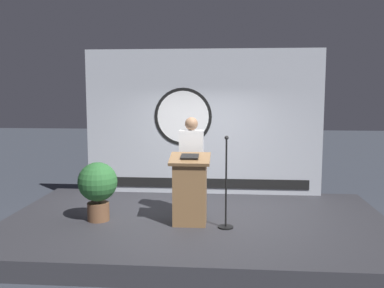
% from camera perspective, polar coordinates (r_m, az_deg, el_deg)
% --- Properties ---
extents(ground_plane, '(40.00, 40.00, 0.00)m').
position_cam_1_polar(ground_plane, '(7.42, 0.52, -12.08)').
color(ground_plane, '#383D47').
extents(stage_platform, '(6.40, 4.00, 0.30)m').
position_cam_1_polar(stage_platform, '(7.37, 0.52, -10.98)').
color(stage_platform, '#333338').
rests_on(stage_platform, ground).
extents(banner_display, '(4.85, 0.12, 2.97)m').
position_cam_1_polar(banner_display, '(8.88, 1.35, 2.81)').
color(banner_display, '#B2B7C1').
rests_on(banner_display, stage_platform).
extents(podium, '(0.64, 0.50, 1.14)m').
position_cam_1_polar(podium, '(6.91, -0.28, -6.12)').
color(podium, olive).
rests_on(podium, stage_platform).
extents(speaker_person, '(0.40, 0.26, 1.69)m').
position_cam_1_polar(speaker_person, '(7.32, -0.08, -2.91)').
color(speaker_person, black).
rests_on(speaker_person, stage_platform).
extents(microphone_stand, '(0.24, 0.56, 1.43)m').
position_cam_1_polar(microphone_stand, '(6.81, 4.52, -6.81)').
color(microphone_stand, black).
rests_on(microphone_stand, stage_platform).
extents(potted_plant, '(0.64, 0.64, 0.97)m').
position_cam_1_polar(potted_plant, '(7.26, -12.36, -5.39)').
color(potted_plant, brown).
rests_on(potted_plant, stage_platform).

